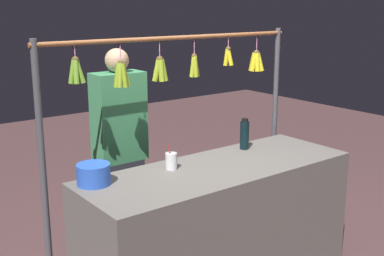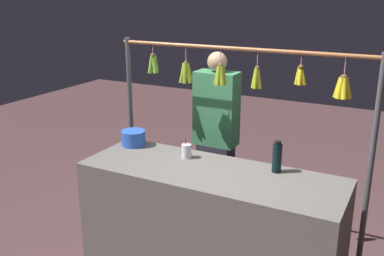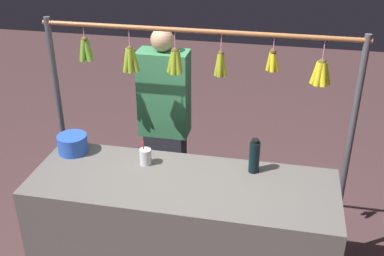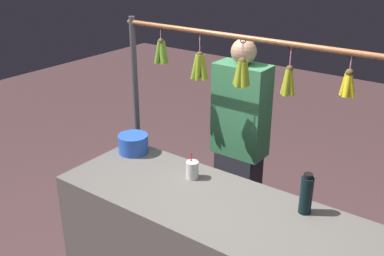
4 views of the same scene
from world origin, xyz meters
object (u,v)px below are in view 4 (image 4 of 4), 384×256
(water_bottle, at_px, (306,194))
(drink_cup, at_px, (192,170))
(vendor_person, at_px, (239,149))
(blue_bucket, at_px, (133,144))

(water_bottle, relative_size, drink_cup, 1.43)
(vendor_person, bearing_deg, drink_cup, 92.98)
(blue_bucket, relative_size, vendor_person, 0.13)
(water_bottle, height_order, blue_bucket, water_bottle)
(blue_bucket, xyz_separation_m, drink_cup, (-0.56, 0.05, -0.01))
(blue_bucket, distance_m, drink_cup, 0.56)
(blue_bucket, bearing_deg, vendor_person, -131.39)
(drink_cup, relative_size, vendor_person, 0.10)
(water_bottle, distance_m, drink_cup, 0.74)
(water_bottle, xyz_separation_m, vendor_person, (0.77, -0.59, -0.17))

